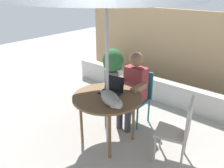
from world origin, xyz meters
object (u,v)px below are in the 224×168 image
object	(u,v)px
patio_table	(107,101)
potted_plant_near_fence	(113,66)
chair_occupied	(138,93)
laptop	(112,88)
chair_empty	(180,127)
cat	(111,99)
person_seated	(133,86)

from	to	relation	value
patio_table	potted_plant_near_fence	bearing A→B (deg)	127.42
chair_occupied	laptop	size ratio (longest dim) A/B	2.61
chair_empty	laptop	bearing A→B (deg)	-173.27
cat	chair_occupied	bearing A→B (deg)	102.16
person_seated	cat	size ratio (longest dim) A/B	2.04
chair_empty	laptop	world-z (taller)	laptop
patio_table	chair_empty	bearing A→B (deg)	15.88
patio_table	person_seated	distance (m)	0.61
chair_empty	potted_plant_near_fence	size ratio (longest dim) A/B	1.00
chair_empty	cat	size ratio (longest dim) A/B	1.47
person_seated	cat	bearing A→B (deg)	-75.48
laptop	cat	xyz separation A→B (m)	(0.24, -0.32, 0.02)
person_seated	chair_empty	bearing A→B (deg)	-19.55
chair_empty	potted_plant_near_fence	bearing A→B (deg)	148.69
person_seated	potted_plant_near_fence	distance (m)	1.59
cat	potted_plant_near_fence	xyz separation A→B (m)	(-1.43, 1.76, -0.35)
cat	patio_table	bearing A→B (deg)	141.36
chair_empty	laptop	distance (m)	1.05
potted_plant_near_fence	chair_empty	bearing A→B (deg)	-31.31
patio_table	chair_occupied	size ratio (longest dim) A/B	1.10
person_seated	cat	xyz separation A→B (m)	(0.20, -0.78, 0.14)
cat	potted_plant_near_fence	distance (m)	2.30
person_seated	potted_plant_near_fence	xyz separation A→B (m)	(-1.23, 0.99, -0.21)
patio_table	person_seated	bearing A→B (deg)	90.00
patio_table	laptop	distance (m)	0.21
chair_occupied	cat	distance (m)	1.00
person_seated	patio_table	bearing A→B (deg)	-90.00
cat	chair_empty	bearing A→B (deg)	29.72
chair_empty	potted_plant_near_fence	xyz separation A→B (m)	(-2.19, 1.33, -0.04)
person_seated	laptop	world-z (taller)	person_seated
chair_empty	patio_table	bearing A→B (deg)	-164.12
patio_table	chair_occupied	distance (m)	0.79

